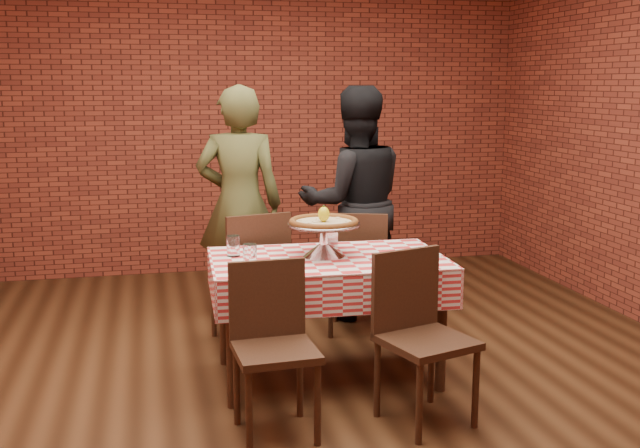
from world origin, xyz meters
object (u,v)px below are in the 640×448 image
(chair_far_left, at_px, (249,276))
(diner_olive, at_px, (239,204))
(condiment_caddy, at_px, (329,237))
(chair_near_right, at_px, (427,341))
(table, at_px, (328,318))
(pizza, at_px, (324,223))
(chair_far_right, at_px, (358,271))
(diner_black, at_px, (354,203))
(water_glass_right, at_px, (233,246))
(pizza_stand, at_px, (324,240))
(chair_near_left, at_px, (275,353))
(water_glass_left, at_px, (250,255))

(chair_far_left, relative_size, diner_olive, 0.53)
(condiment_caddy, relative_size, chair_near_right, 0.15)
(table, distance_m, pizza, 0.59)
(chair_far_right, bearing_deg, chair_near_right, 106.57)
(chair_far_left, bearing_deg, diner_black, -167.37)
(water_glass_right, xyz_separation_m, chair_near_right, (0.91, -0.89, -0.37))
(diner_black, bearing_deg, table, 69.21)
(pizza_stand, relative_size, chair_near_left, 0.51)
(diner_olive, bearing_deg, table, 116.79)
(diner_black, bearing_deg, chair_far_right, 80.57)
(pizza, relative_size, diner_black, 0.24)
(water_glass_right, xyz_separation_m, condiment_caddy, (0.62, 0.11, 0.00))
(pizza_stand, distance_m, chair_far_right, 0.97)
(condiment_caddy, relative_size, diner_olive, 0.08)
(chair_near_right, bearing_deg, chair_far_left, 99.12)
(table, relative_size, pizza_stand, 3.08)
(chair_near_right, height_order, chair_far_left, chair_far_left)
(diner_olive, bearing_deg, chair_far_right, 158.03)
(chair_near_left, height_order, chair_far_left, chair_far_left)
(pizza, height_order, chair_far_left, pizza)
(condiment_caddy, bearing_deg, water_glass_right, -172.06)
(pizza_stand, distance_m, condiment_caddy, 0.25)
(chair_near_left, bearing_deg, table, 54.46)
(pizza_stand, xyz_separation_m, diner_black, (0.51, 1.15, 0.03))
(diner_black, bearing_deg, pizza_stand, 67.88)
(chair_far_left, bearing_deg, chair_far_right, 170.10)
(chair_near_right, bearing_deg, chair_far_right, 70.51)
(water_glass_left, relative_size, condiment_caddy, 0.93)
(pizza_stand, xyz_separation_m, diner_olive, (-0.35, 1.29, 0.03))
(water_glass_right, xyz_separation_m, diner_black, (1.04, 1.02, 0.06))
(water_glass_left, xyz_separation_m, diner_black, (0.98, 1.29, 0.06))
(pizza_stand, relative_size, chair_far_right, 0.50)
(table, height_order, pizza_stand, pizza_stand)
(chair_near_right, height_order, diner_black, diner_black)
(chair_near_left, relative_size, chair_near_right, 0.97)
(pizza, height_order, water_glass_right, pizza)
(water_glass_right, height_order, chair_far_left, chair_far_left)
(chair_near_left, bearing_deg, diner_olive, 84.77)
(water_glass_left, distance_m, diner_black, 1.62)
(condiment_caddy, height_order, chair_far_right, chair_far_right)
(table, xyz_separation_m, water_glass_right, (-0.55, 0.16, 0.45))
(diner_black, bearing_deg, chair_near_right, 87.89)
(table, distance_m, diner_olive, 1.47)
(water_glass_right, xyz_separation_m, chair_far_left, (0.17, 0.60, -0.35))
(diner_black, bearing_deg, water_glass_left, 54.65)
(chair_far_right, bearing_deg, water_glass_left, 63.96)
(chair_near_left, bearing_deg, chair_far_right, 57.01)
(chair_far_right, distance_m, diner_olive, 1.04)
(chair_near_left, distance_m, chair_far_left, 1.46)
(table, bearing_deg, chair_near_right, -63.69)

